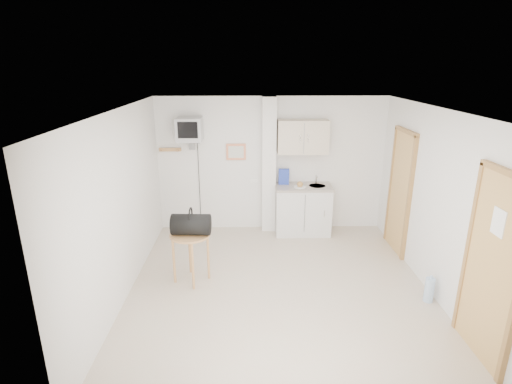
{
  "coord_description": "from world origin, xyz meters",
  "views": [
    {
      "loc": [
        -0.43,
        -4.96,
        3.05
      ],
      "look_at": [
        -0.32,
        0.6,
        1.25
      ],
      "focal_mm": 28.0,
      "sensor_mm": 36.0,
      "label": 1
    }
  ],
  "objects_px": {
    "crt_television": "(190,130)",
    "water_bottle": "(429,290)",
    "duffel_bag": "(191,224)",
    "round_table": "(190,241)"
  },
  "relations": [
    {
      "from": "crt_television",
      "to": "duffel_bag",
      "type": "height_order",
      "value": "crt_television"
    },
    {
      "from": "duffel_bag",
      "to": "water_bottle",
      "type": "height_order",
      "value": "duffel_bag"
    },
    {
      "from": "duffel_bag",
      "to": "water_bottle",
      "type": "xyz_separation_m",
      "value": [
        3.21,
        -0.59,
        -0.73
      ]
    },
    {
      "from": "duffel_bag",
      "to": "water_bottle",
      "type": "distance_m",
      "value": 3.35
    },
    {
      "from": "crt_television",
      "to": "round_table",
      "type": "distance_m",
      "value": 2.21
    },
    {
      "from": "crt_television",
      "to": "water_bottle",
      "type": "xyz_separation_m",
      "value": [
        3.43,
        -2.37,
        -1.76
      ]
    },
    {
      "from": "crt_television",
      "to": "round_table",
      "type": "xyz_separation_m",
      "value": [
        0.19,
        -1.77,
        -1.31
      ]
    },
    {
      "from": "round_table",
      "to": "crt_television",
      "type": "bearing_deg",
      "value": 96.07
    },
    {
      "from": "crt_television",
      "to": "water_bottle",
      "type": "bearing_deg",
      "value": -34.68
    },
    {
      "from": "crt_television",
      "to": "water_bottle",
      "type": "relative_size",
      "value": 5.65
    }
  ]
}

